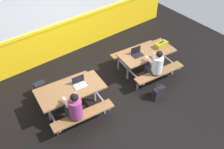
{
  "coord_description": "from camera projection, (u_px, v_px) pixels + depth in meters",
  "views": [
    {
      "loc": [
        -3.21,
        -4.0,
        5.08
      ],
      "look_at": [
        0.0,
        0.18,
        0.55
      ],
      "focal_mm": 41.55,
      "sensor_mm": 36.0,
      "label": 1
    }
  ],
  "objects": [
    {
      "name": "ground_plane",
      "position": [
        116.0,
        93.0,
        7.21
      ],
      "size": [
        10.0,
        10.0,
        0.02
      ],
      "primitive_type": "cube",
      "color": "black"
    },
    {
      "name": "accent_backdrop",
      "position": [
        66.0,
        18.0,
        7.89
      ],
      "size": [
        8.0,
        0.14,
        2.6
      ],
      "color": "yellow",
      "rests_on": "ground"
    },
    {
      "name": "picnic_table_left",
      "position": [
        71.0,
        94.0,
        6.35
      ],
      "size": [
        1.72,
        1.72,
        0.74
      ],
      "color": "brown",
      "rests_on": "ground"
    },
    {
      "name": "picnic_table_right",
      "position": [
        146.0,
        57.0,
        7.52
      ],
      "size": [
        1.72,
        1.72,
        0.74
      ],
      "color": "brown",
      "rests_on": "ground"
    },
    {
      "name": "student_nearer",
      "position": [
        74.0,
        108.0,
        5.84
      ],
      "size": [
        0.39,
        0.54,
        1.21
      ],
      "color": "#2D2D38",
      "rests_on": "ground"
    },
    {
      "name": "student_further",
      "position": [
        155.0,
        65.0,
        7.02
      ],
      "size": [
        0.39,
        0.54,
        1.21
      ],
      "color": "#2D2D38",
      "rests_on": "ground"
    },
    {
      "name": "laptop_silver",
      "position": [
        79.0,
        83.0,
        6.34
      ],
      "size": [
        0.34,
        0.26,
        0.22
      ],
      "color": "silver",
      "rests_on": "picnic_table_left"
    },
    {
      "name": "laptop_dark",
      "position": [
        137.0,
        53.0,
        7.28
      ],
      "size": [
        0.34,
        0.26,
        0.22
      ],
      "color": "black",
      "rests_on": "picnic_table_right"
    },
    {
      "name": "toolbox_grey",
      "position": [
        161.0,
        45.0,
        7.57
      ],
      "size": [
        0.4,
        0.18,
        0.18
      ],
      "color": "olive",
      "rests_on": "picnic_table_right"
    },
    {
      "name": "backpack_dark",
      "position": [
        41.0,
        89.0,
        7.0
      ],
      "size": [
        0.3,
        0.22,
        0.44
      ],
      "color": "black",
      "rests_on": "ground"
    },
    {
      "name": "tote_bag_bright",
      "position": [
        159.0,
        93.0,
        6.93
      ],
      "size": [
        0.34,
        0.21,
        0.43
      ],
      "color": "black",
      "rests_on": "ground"
    }
  ]
}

